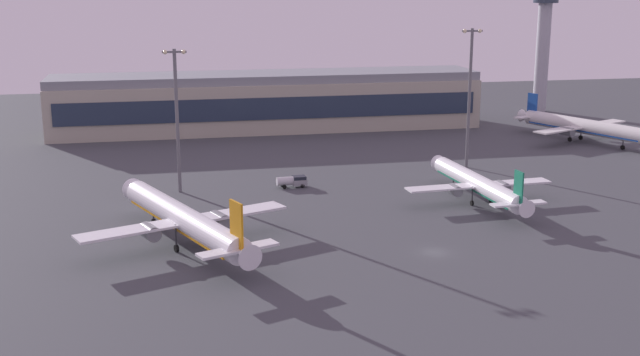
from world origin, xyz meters
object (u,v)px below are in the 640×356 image
at_px(apron_light_east, 470,91).
at_px(apron_light_west, 177,113).
at_px(fuel_truck, 293,181).
at_px(control_tower, 544,35).
at_px(airplane_near_gate, 184,220).
at_px(airplane_terminal_side, 583,126).
at_px(airplane_mid_apron, 478,184).

relative_size(apron_light_east, apron_light_west, 1.09).
height_order(fuel_truck, apron_light_west, apron_light_west).
bearing_deg(control_tower, apron_light_east, -126.63).
height_order(airplane_near_gate, airplane_terminal_side, airplane_near_gate).
height_order(fuel_truck, apron_light_east, apron_light_east).
xyz_separation_m(control_tower, airplane_mid_apron, (-64.36, -103.25, -21.34)).
height_order(airplane_mid_apron, fuel_truck, airplane_mid_apron).
bearing_deg(apron_light_west, airplane_mid_apron, -19.24).
distance_m(airplane_terminal_side, apron_light_west, 113.25).
relative_size(control_tower, apron_light_east, 1.37).
xyz_separation_m(fuel_truck, apron_light_west, (-23.31, 0.88, 15.09)).
bearing_deg(airplane_mid_apron, airplane_terminal_side, 41.37).
height_order(control_tower, apron_light_west, control_tower).
xyz_separation_m(airplane_mid_apron, apron_light_west, (-56.70, 19.79, 12.75)).
distance_m(airplane_near_gate, apron_light_west, 37.10).
relative_size(control_tower, apron_light_west, 1.50).
distance_m(airplane_mid_apron, fuel_truck, 38.45).
relative_size(control_tower, airplane_mid_apron, 1.14).
xyz_separation_m(airplane_terminal_side, apron_light_east, (-41.92, -22.58, 13.64)).
bearing_deg(airplane_mid_apron, apron_light_west, 156.81).
distance_m(airplane_near_gate, fuel_truck, 41.75).
bearing_deg(airplane_near_gate, fuel_truck, 33.54).
bearing_deg(airplane_terminal_side, airplane_mid_apron, 22.07).
height_order(airplane_near_gate, apron_light_east, apron_light_east).
xyz_separation_m(airplane_terminal_side, apron_light_west, (-107.94, -32.01, 12.23)).
height_order(control_tower, airplane_mid_apron, control_tower).
distance_m(control_tower, apron_light_east, 92.53).
bearing_deg(apron_light_east, apron_light_west, -171.87).
bearing_deg(apron_light_east, control_tower, 53.37).
bearing_deg(airplane_terminal_side, fuel_truck, -2.01).
distance_m(airplane_terminal_side, fuel_truck, 90.84).
bearing_deg(airplane_mid_apron, fuel_truck, 146.52).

